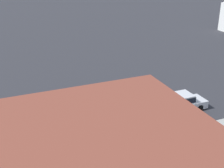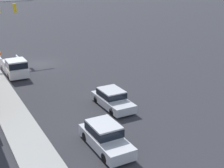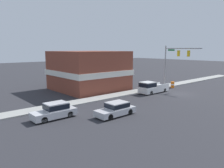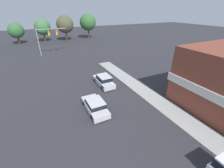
{
  "view_description": "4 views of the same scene",
  "coord_description": "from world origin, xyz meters",
  "px_view_note": "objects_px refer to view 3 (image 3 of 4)",
  "views": [
    {
      "loc": [
        22.59,
        5.25,
        13.58
      ],
      "look_at": [
        -0.85,
        14.96,
        2.63
      ],
      "focal_mm": 50.0,
      "sensor_mm": 36.0,
      "label": 1
    },
    {
      "loc": [
        9.42,
        36.1,
        10.5
      ],
      "look_at": [
        -0.54,
        17.76,
        2.97
      ],
      "focal_mm": 50.0,
      "sensor_mm": 36.0,
      "label": 2
    },
    {
      "loc": [
        -18.64,
        30.53,
        7.09
      ],
      "look_at": [
        0.22,
        14.17,
        3.05
      ],
      "focal_mm": 35.0,
      "sensor_mm": 36.0,
      "label": 3
    },
    {
      "loc": [
        -6.3,
        2.34,
        10.39
      ],
      "look_at": [
        0.62,
        16.13,
        2.54
      ],
      "focal_mm": 24.0,
      "sensor_mm": 36.0,
      "label": 4
    }
  ],
  "objects_px": {
    "car_lead": "(116,109)",
    "pickup_truck_parked": "(152,87)",
    "car_oncoming": "(55,110)",
    "construction_barrel": "(173,85)"
  },
  "relations": [
    {
      "from": "car_oncoming",
      "to": "construction_barrel",
      "type": "relative_size",
      "value": 3.99
    },
    {
      "from": "car_oncoming",
      "to": "pickup_truck_parked",
      "type": "height_order",
      "value": "pickup_truck_parked"
    },
    {
      "from": "pickup_truck_parked",
      "to": "construction_barrel",
      "type": "height_order",
      "value": "pickup_truck_parked"
    },
    {
      "from": "car_lead",
      "to": "pickup_truck_parked",
      "type": "xyz_separation_m",
      "value": [
        5.16,
        -12.35,
        0.18
      ]
    },
    {
      "from": "car_lead",
      "to": "car_oncoming",
      "type": "xyz_separation_m",
      "value": [
        3.43,
        5.36,
        0.07
      ]
    },
    {
      "from": "car_lead",
      "to": "construction_barrel",
      "type": "xyz_separation_m",
      "value": [
        5.75,
        -19.15,
        -0.19
      ]
    },
    {
      "from": "car_oncoming",
      "to": "pickup_truck_parked",
      "type": "xyz_separation_m",
      "value": [
        1.74,
        -17.71,
        0.1
      ]
    },
    {
      "from": "car_oncoming",
      "to": "construction_barrel",
      "type": "bearing_deg",
      "value": 95.41
    },
    {
      "from": "car_oncoming",
      "to": "construction_barrel",
      "type": "distance_m",
      "value": 24.62
    },
    {
      "from": "car_lead",
      "to": "pickup_truck_parked",
      "type": "distance_m",
      "value": 13.39
    }
  ]
}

